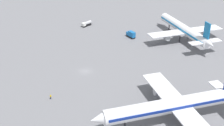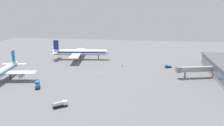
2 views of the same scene
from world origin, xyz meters
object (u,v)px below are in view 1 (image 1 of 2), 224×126
Objects in this scene: catering_truck at (131,34)px; fuel_truck at (86,24)px; ground_crew_worker at (51,97)px; airplane_taxiing at (174,105)px; airplane_at_gate at (184,29)px.

fuel_truck is at bearing 22.34° from catering_truck.
fuel_truck is 3.62× the size of ground_crew_worker.
catering_truck is at bearing 94.50° from fuel_truck.
ground_crew_worker is (-18.02, -36.08, -4.67)m from airplane_taxiing.
airplane_at_gate is 7.77× the size of fuel_truck.
airplane_at_gate is 75.93m from ground_crew_worker.
airplane_taxiing reaches higher than fuel_truck.
fuel_truck is at bearing 49.43° from airplane_at_gate.
airplane_at_gate is 7.96× the size of catering_truck.
fuel_truck is (-87.13, -17.31, -4.13)m from airplane_taxiing.
airplane_taxiing is (59.71, -27.23, 0.31)m from airplane_at_gate.
airplane_taxiing is at bearing 155.56° from catering_truck.
fuel_truck is 71.62m from ground_crew_worker.
airplane_at_gate is 0.94× the size of airplane_taxiing.
airplane_at_gate is at bearing -121.71° from airplane_taxiing.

